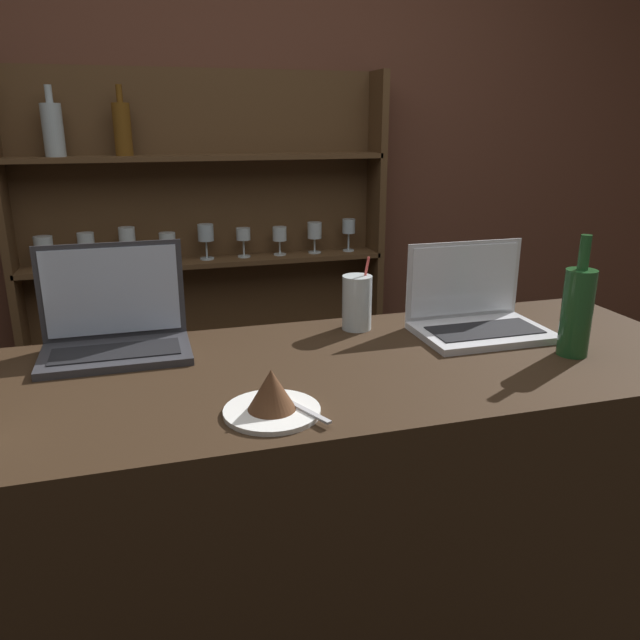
% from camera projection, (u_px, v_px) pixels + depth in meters
% --- Properties ---
extents(bar_counter, '(1.88, 0.67, 0.97)m').
position_uv_depth(bar_counter, '(323.00, 545.00, 1.57)').
color(bar_counter, black).
rests_on(bar_counter, ground_plane).
extents(back_wall, '(7.00, 0.06, 2.70)m').
position_uv_depth(back_wall, '(226.00, 159.00, 2.64)').
color(back_wall, brown).
rests_on(back_wall, ground_plane).
extents(back_shelf, '(1.53, 0.18, 1.70)m').
position_uv_depth(back_shelf, '(204.00, 270.00, 2.67)').
color(back_shelf, brown).
rests_on(back_shelf, ground_plane).
extents(laptop_near, '(0.34, 0.21, 0.26)m').
position_uv_depth(laptop_near, '(115.00, 328.00, 1.49)').
color(laptop_near, '#333338').
rests_on(laptop_near, bar_counter).
extents(laptop_far, '(0.33, 0.23, 0.23)m').
position_uv_depth(laptop_far, '(476.00, 313.00, 1.64)').
color(laptop_far, silver).
rests_on(laptop_far, bar_counter).
extents(cake_plate, '(0.19, 0.19, 0.09)m').
position_uv_depth(cake_plate, '(272.00, 397.00, 1.18)').
color(cake_plate, white).
rests_on(cake_plate, bar_counter).
extents(water_glass, '(0.08, 0.08, 0.20)m').
position_uv_depth(water_glass, '(357.00, 302.00, 1.66)').
color(water_glass, silver).
rests_on(water_glass, bar_counter).
extents(wine_bottle_green, '(0.07, 0.07, 0.29)m').
position_uv_depth(wine_bottle_green, '(577.00, 310.00, 1.46)').
color(wine_bottle_green, '#1E4C23').
rests_on(wine_bottle_green, bar_counter).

